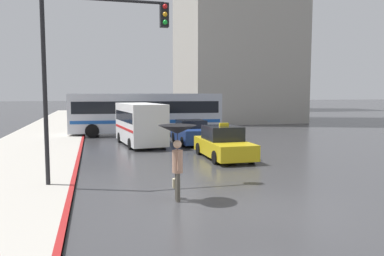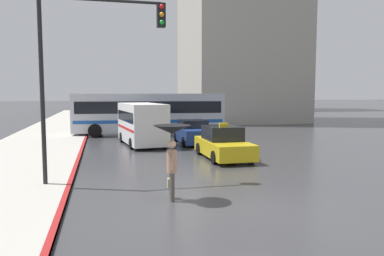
# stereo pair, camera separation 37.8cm
# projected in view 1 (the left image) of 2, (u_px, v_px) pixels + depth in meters

# --- Properties ---
(ground_plane) EXTENTS (300.00, 300.00, 0.00)m
(ground_plane) POSITION_uv_depth(u_px,v_px,m) (253.00, 208.00, 10.12)
(ground_plane) COLOR #38383A
(taxi) EXTENTS (1.91, 4.30, 1.70)m
(taxi) POSITION_uv_depth(u_px,v_px,m) (223.00, 144.00, 17.93)
(taxi) COLOR gold
(taxi) RESTS_ON ground_plane
(sedan_red) EXTENTS (1.91, 4.10, 1.45)m
(sedan_red) POSITION_uv_depth(u_px,v_px,m) (192.00, 133.00, 23.10)
(sedan_red) COLOR navy
(sedan_red) RESTS_ON ground_plane
(ambulance_van) EXTENTS (2.60, 5.47, 2.49)m
(ambulance_van) POSITION_uv_depth(u_px,v_px,m) (140.00, 122.00, 22.47)
(ambulance_van) COLOR white
(ambulance_van) RESTS_ON ground_plane
(city_bus) EXTENTS (11.21, 3.30, 3.08)m
(city_bus) POSITION_uv_depth(u_px,v_px,m) (146.00, 112.00, 27.96)
(city_bus) COLOR #B2B7C1
(city_bus) RESTS_ON ground_plane
(pedestrian_with_umbrella) EXTENTS (1.09, 1.09, 2.20)m
(pedestrian_with_umbrella) POSITION_uv_depth(u_px,v_px,m) (177.00, 139.00, 10.68)
(pedestrian_with_umbrella) COLOR #4C473D
(pedestrian_with_umbrella) RESTS_ON ground_plane
(traffic_light) EXTENTS (4.12, 0.38, 6.46)m
(traffic_light) POSITION_uv_depth(u_px,v_px,m) (93.00, 51.00, 12.25)
(traffic_light) COLOR black
(traffic_light) RESTS_ON ground_plane
(building_tower_far) EXTENTS (15.92, 10.63, 36.00)m
(building_tower_far) POSITION_uv_depth(u_px,v_px,m) (233.00, 13.00, 69.90)
(building_tower_far) COLOR gray
(building_tower_far) RESTS_ON ground_plane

